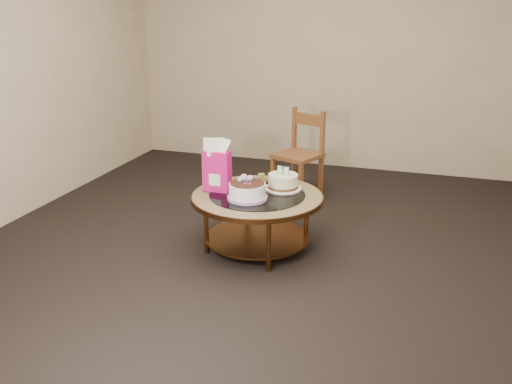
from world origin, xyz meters
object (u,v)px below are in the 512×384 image
(decorated_cake, at_px, (247,192))
(gift_bag, at_px, (217,165))
(coffee_table, at_px, (257,204))
(dining_chair, at_px, (300,154))
(cream_cake, at_px, (283,182))

(decorated_cake, height_order, gift_bag, gift_bag)
(coffee_table, height_order, dining_chair, dining_chair)
(gift_bag, height_order, dining_chair, gift_bag)
(dining_chair, bearing_deg, decorated_cake, -69.61)
(cream_cake, relative_size, gift_bag, 0.71)
(coffee_table, relative_size, decorated_cake, 3.38)
(decorated_cake, distance_m, dining_chair, 1.46)
(decorated_cake, relative_size, dining_chair, 0.35)
(coffee_table, xyz_separation_m, dining_chair, (0.00, 1.34, 0.06))
(cream_cake, height_order, dining_chair, dining_chair)
(coffee_table, distance_m, dining_chair, 1.34)
(dining_chair, bearing_deg, gift_bag, -81.63)
(coffee_table, xyz_separation_m, cream_cake, (0.15, 0.18, 0.14))
(decorated_cake, bearing_deg, coffee_table, 73.23)
(decorated_cake, xyz_separation_m, cream_cake, (0.19, 0.31, 0.00))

